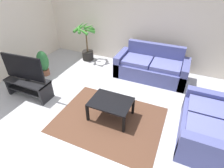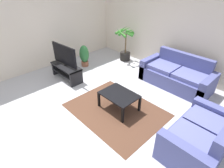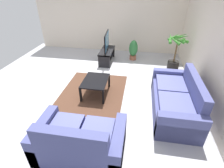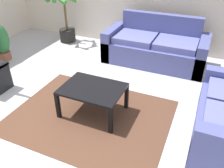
{
  "view_description": "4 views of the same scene",
  "coord_description": "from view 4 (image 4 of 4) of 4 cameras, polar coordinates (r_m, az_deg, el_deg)",
  "views": [
    {
      "loc": [
        1.57,
        -2.25,
        2.74
      ],
      "look_at": [
        0.2,
        0.87,
        0.44
      ],
      "focal_mm": 28.46,
      "sensor_mm": 36.0,
      "label": 1
    },
    {
      "loc": [
        2.8,
        -2.2,
        2.83
      ],
      "look_at": [
        0.12,
        0.37,
        0.54
      ],
      "focal_mm": 28.88,
      "sensor_mm": 36.0,
      "label": 2
    },
    {
      "loc": [
        4.13,
        1.37,
        2.67
      ],
      "look_at": [
        0.61,
        0.78,
        0.47
      ],
      "focal_mm": 27.35,
      "sensor_mm": 36.0,
      "label": 3
    },
    {
      "loc": [
        1.74,
        -2.07,
        2.16
      ],
      "look_at": [
        0.68,
        0.38,
        0.5
      ],
      "focal_mm": 37.62,
      "sensor_mm": 36.0,
      "label": 4
    }
  ],
  "objects": [
    {
      "name": "potted_plant_small",
      "position": [
        5.3,
        -25.34,
        9.3
      ],
      "size": [
        0.32,
        0.32,
        0.75
      ],
      "color": "brown",
      "rests_on": "ground"
    },
    {
      "name": "area_rug",
      "position": [
        3.4,
        -5.24,
        -7.71
      ],
      "size": [
        2.2,
        1.7,
        0.01
      ],
      "primitive_type": "cube",
      "color": "#513323",
      "rests_on": "ground"
    },
    {
      "name": "coffee_table",
      "position": [
        3.26,
        -4.72,
        -1.74
      ],
      "size": [
        0.85,
        0.63,
        0.42
      ],
      "color": "black",
      "rests_on": "ground"
    },
    {
      "name": "potted_palm",
      "position": [
        5.83,
        -11.3,
        15.44
      ],
      "size": [
        0.73,
        0.71,
        1.23
      ],
      "color": "black",
      "rests_on": "ground"
    },
    {
      "name": "couch_main",
      "position": [
        4.82,
        10.47,
        8.61
      ],
      "size": [
        1.97,
        0.9,
        0.9
      ],
      "color": "#4C518C",
      "rests_on": "ground"
    },
    {
      "name": "ground_plane",
      "position": [
        3.46,
        -13.05,
        -7.83
      ],
      "size": [
        6.6,
        6.6,
        0.0
      ],
      "primitive_type": "plane",
      "color": "#B2B2B7"
    }
  ]
}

